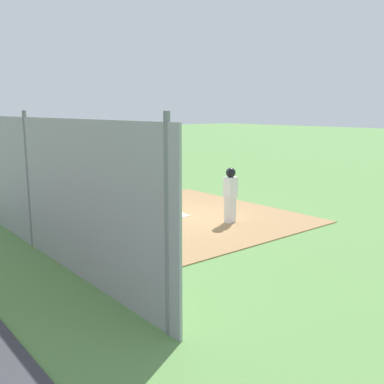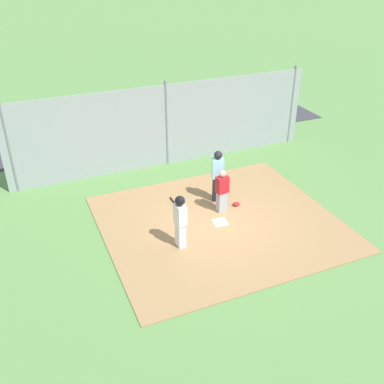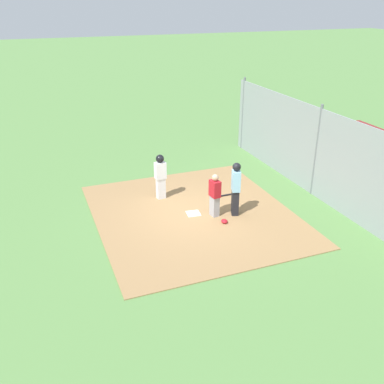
% 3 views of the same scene
% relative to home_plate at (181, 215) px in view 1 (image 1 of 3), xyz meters
% --- Properties ---
extents(ground_plane, '(140.00, 140.00, 0.00)m').
position_rel_home_plate_xyz_m(ground_plane, '(0.00, 0.00, -0.04)').
color(ground_plane, '#5B8947').
extents(dirt_infield, '(7.20, 6.40, 0.03)m').
position_rel_home_plate_xyz_m(dirt_infield, '(0.00, 0.00, -0.03)').
color(dirt_infield, '#9E774C').
rests_on(dirt_infield, ground_plane).
extents(home_plate, '(0.49, 0.49, 0.02)m').
position_rel_home_plate_xyz_m(home_plate, '(0.00, 0.00, 0.00)').
color(home_plate, white).
rests_on(home_plate, dirt_infield).
extents(catcher, '(0.41, 0.30, 1.48)m').
position_rel_home_plate_xyz_m(catcher, '(-0.36, -0.61, 0.75)').
color(catcher, '#9E9EA3').
rests_on(catcher, dirt_infield).
extents(umpire, '(0.44, 0.37, 1.83)m').
position_rel_home_plate_xyz_m(umpire, '(-0.52, -1.29, 0.97)').
color(umpire, black).
rests_on(umpire, dirt_infield).
extents(runner, '(0.30, 0.40, 1.66)m').
position_rel_home_plate_xyz_m(runner, '(1.59, 0.63, 0.94)').
color(runner, silver).
rests_on(runner, dirt_infield).
extents(baseball_bat, '(0.07, 0.80, 0.06)m').
position_rel_home_plate_xyz_m(baseball_bat, '(0.90, -1.62, 0.02)').
color(baseball_bat, black).
rests_on(baseball_bat, dirt_infield).
extents(catcher_mask, '(0.24, 0.20, 0.12)m').
position_rel_home_plate_xyz_m(catcher_mask, '(-0.96, -0.70, 0.05)').
color(catcher_mask, '#B21923').
rests_on(catcher_mask, dirt_infield).
extents(backstop_fence, '(12.00, 0.10, 3.35)m').
position_rel_home_plate_xyz_m(backstop_fence, '(0.00, -4.73, 1.56)').
color(backstop_fence, '#93999E').
rests_on(backstop_fence, ground_plane).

